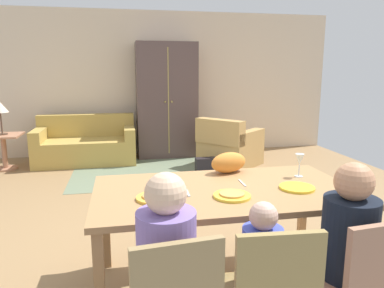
{
  "coord_description": "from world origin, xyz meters",
  "views": [
    {
      "loc": [
        -0.69,
        -3.55,
        1.58
      ],
      "look_at": [
        0.0,
        0.04,
        0.85
      ],
      "focal_mm": 33.98,
      "sensor_mm": 36.0,
      "label": 1
    }
  ],
  "objects": [
    {
      "name": "knife",
      "position": [
        0.17,
        -1.06,
        0.76
      ],
      "size": [
        0.02,
        0.17,
        0.01
      ],
      "primitive_type": "cube",
      "rotation": [
        0.0,
        0.0,
        -0.02
      ],
      "color": "silver",
      "rests_on": "dining_table"
    },
    {
      "name": "dining_table",
      "position": [
        0.01,
        -1.16,
        0.69
      ],
      "size": [
        1.84,
        1.01,
        0.76
      ],
      "color": "#AB7D4D",
      "rests_on": "ground_plane"
    },
    {
      "name": "pizza_near_man",
      "position": [
        -0.5,
        -1.28,
        0.78
      ],
      "size": [
        0.17,
        0.17,
        0.01
      ],
      "primitive_type": "cylinder",
      "color": "#D99245",
      "rests_on": "plate_near_man"
    },
    {
      "name": "side_table",
      "position": [
        -2.6,
        2.7,
        0.38
      ],
      "size": [
        0.56,
        0.56,
        0.58
      ],
      "color": "#B17757",
      "rests_on": "ground_plane"
    },
    {
      "name": "handbag",
      "position": [
        0.56,
        1.8,
        0.13
      ],
      "size": [
        0.32,
        0.16,
        0.26
      ],
      "primitive_type": "cube",
      "color": "black",
      "rests_on": "ground_plane"
    },
    {
      "name": "cat",
      "position": [
        0.16,
        -0.75,
        0.84
      ],
      "size": [
        0.35,
        0.25,
        0.17
      ],
      "primitive_type": "ellipsoid",
      "rotation": [
        0.0,
        0.0,
        0.31
      ],
      "color": "orange",
      "rests_on": "dining_table"
    },
    {
      "name": "fork",
      "position": [
        -0.27,
        -1.21,
        0.76
      ],
      "size": [
        0.02,
        0.15,
        0.01
      ],
      "primitive_type": "cube",
      "rotation": [
        0.0,
        0.0,
        -0.03
      ],
      "color": "silver",
      "rests_on": "dining_table"
    },
    {
      "name": "person_man",
      "position": [
        -0.5,
        -1.85,
        0.51
      ],
      "size": [
        0.31,
        0.41,
        1.11
      ],
      "color": "#26304D",
      "rests_on": "ground_plane"
    },
    {
      "name": "table_lamp",
      "position": [
        -2.6,
        2.7,
        1.01
      ],
      "size": [
        0.26,
        0.26,
        0.54
      ],
      "color": "brown",
      "rests_on": "side_table"
    },
    {
      "name": "armoire",
      "position": [
        0.13,
        3.2,
        1.05
      ],
      "size": [
        1.1,
        0.59,
        2.1
      ],
      "color": "brown",
      "rests_on": "ground_plane"
    },
    {
      "name": "person_child",
      "position": [
        0.01,
        -1.85,
        0.43
      ],
      "size": [
        0.22,
        0.29,
        0.92
      ],
      "color": "#3E3C48",
      "rests_on": "ground_plane"
    },
    {
      "name": "armchair",
      "position": [
        1.07,
        2.27,
        0.32
      ],
      "size": [
        1.21,
        1.21,
        0.82
      ],
      "color": "tan",
      "rests_on": "ground_plane"
    },
    {
      "name": "back_wall",
      "position": [
        0.0,
        3.59,
        1.35
      ],
      "size": [
        6.93,
        0.1,
        2.7
      ],
      "primitive_type": "cube",
      "color": "beige",
      "rests_on": "ground_plane"
    },
    {
      "name": "wine_glass",
      "position": [
        0.67,
        -0.98,
        0.89
      ],
      "size": [
        0.07,
        0.07,
        0.19
      ],
      "color": "silver",
      "rests_on": "dining_table"
    },
    {
      "name": "plate_near_child",
      "position": [
        0.01,
        -1.34,
        0.77
      ],
      "size": [
        0.25,
        0.25,
        0.02
      ],
      "primitive_type": "cylinder",
      "color": "yellow",
      "rests_on": "dining_table"
    },
    {
      "name": "person_woman",
      "position": [
        0.51,
        -1.85,
        0.51
      ],
      "size": [
        0.3,
        0.41,
        1.11
      ],
      "color": "#3B2D52",
      "rests_on": "ground_plane"
    },
    {
      "name": "plate_near_woman",
      "position": [
        0.51,
        -1.26,
        0.77
      ],
      "size": [
        0.25,
        0.25,
        0.02
      ],
      "primitive_type": "cylinder",
      "color": "yellow",
      "rests_on": "dining_table"
    },
    {
      "name": "ground_plane",
      "position": [
        0.0,
        0.47,
        -0.01
      ],
      "size": [
        6.93,
        6.14,
        0.02
      ],
      "primitive_type": "cube",
      "color": "#94724A"
    },
    {
      "name": "area_rug",
      "position": [
        -0.2,
        2.1,
        0.0
      ],
      "size": [
        2.6,
        1.8,
        0.01
      ],
      "primitive_type": "cube",
      "color": "slate",
      "rests_on": "ground_plane"
    },
    {
      "name": "pizza_near_child",
      "position": [
        0.01,
        -1.34,
        0.78
      ],
      "size": [
        0.17,
        0.17,
        0.01
      ],
      "primitive_type": "cylinder",
      "color": "#E09E4F",
      "rests_on": "plate_near_child"
    },
    {
      "name": "plate_near_man",
      "position": [
        -0.5,
        -1.28,
        0.77
      ],
      "size": [
        0.25,
        0.25,
        0.02
      ],
      "primitive_type": "cylinder",
      "color": "yellow",
      "rests_on": "dining_table"
    },
    {
      "name": "couch",
      "position": [
        -1.33,
        2.96,
        0.3
      ],
      "size": [
        1.69,
        0.86,
        0.82
      ],
      "color": "#B79646",
      "rests_on": "ground_plane"
    },
    {
      "name": "dining_chair_woman",
      "position": [
        0.52,
        -2.02,
        0.49
      ],
      "size": [
        0.46,
        0.46,
        0.87
      ],
      "color": "#A9785B",
      "rests_on": "ground_plane"
    }
  ]
}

